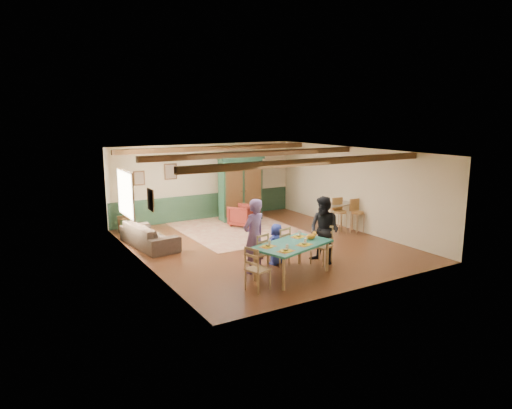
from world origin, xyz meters
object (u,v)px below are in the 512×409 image
person_woman (324,230)px  cat (311,236)px  end_table (125,226)px  person_child (276,244)px  armoire (240,188)px  dining_chair_far_right (279,246)px  armchair (243,215)px  sofa (149,235)px  table_lamp (124,209)px  dining_chair_end_left (258,268)px  dining_chair_end_right (322,245)px  counter_table (336,217)px  dining_chair_far_left (257,253)px  dining_table (292,260)px  person_man (254,236)px  bar_stool_left (340,216)px  bar_stool_right (357,217)px

person_woman → cat: bearing=-81.9°
person_woman → end_table: bearing=-163.7°
person_child → armoire: (1.62, 4.84, 0.63)m
dining_chair_far_right → armchair: 4.24m
person_woman → sofa: bearing=-155.0°
person_woman → table_lamp: (-3.57, 5.45, -0.05)m
dining_chair_end_left → person_child: size_ratio=0.95×
dining_chair_far_right → dining_chair_end_right: (0.96, -0.49, 0.00)m
dining_chair_end_right → counter_table: size_ratio=0.91×
dining_chair_far_right → end_table: bearing=-80.3°
dining_chair_far_left → armchair: 4.74m
dining_chair_end_right → table_lamp: size_ratio=1.96×
dining_chair_end_right → person_woman: (0.10, 0.03, 0.36)m
dining_chair_end_right → person_child: bearing=-136.8°
cat → counter_table: cat is taller
armoire → end_table: (-4.11, 0.07, -0.87)m
dining_table → table_lamp: size_ratio=3.71×
dining_chair_far_right → person_child: 0.09m
dining_chair_far_right → counter_table: dining_chair_far_right is taller
dining_chair_end_right → person_man: 1.85m
person_man → armoire: armoire is taller
cat → sofa: (-2.68, 4.03, -0.54)m
dining_chair_end_right → armoire: armoire is taller
cat → bar_stool_left: bearing=21.5°
end_table → bar_stool_left: size_ratio=0.48×
sofa → armoire: bearing=-73.7°
counter_table → bar_stool_right: size_ratio=1.00×
end_table → bar_stool_right: 7.36m
dining_table → armoire: armoire is taller
armchair → table_lamp: (-3.72, 0.94, 0.44)m
sofa → bar_stool_left: size_ratio=1.99×
person_man → table_lamp: 5.43m
dining_table → dining_chair_far_right: size_ratio=1.89×
dining_chair_end_left → dining_table: bearing=-90.0°
dining_chair_end_left → sofa: 4.56m
dining_table → person_woman: (1.24, 0.38, 0.47)m
table_lamp → counter_table: 6.77m
dining_table → bar_stool_left: bar_stool_left is taller
dining_chair_end_right → bar_stool_left: bearing=113.9°
dining_chair_far_left → table_lamp: (-1.72, 5.24, 0.31)m
armoire → sofa: (-3.88, -1.66, -0.82)m
dining_chair_far_left → dining_chair_far_right: bearing=180.0°
counter_table → bar_stool_left: (-0.17, -0.37, 0.11)m
dining_chair_far_left → dining_chair_end_left: same height
end_table → dining_chair_far_right: bearing=-63.3°
dining_chair_far_left → sofa: (-1.49, 3.51, -0.16)m
person_man → cat: bearing=136.5°
person_man → person_child: size_ratio=1.72×
dining_chair_far_left → cat: bearing=139.2°
armchair → dining_chair_end_left: bearing=33.1°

